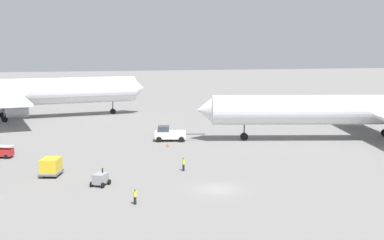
{
  "coord_description": "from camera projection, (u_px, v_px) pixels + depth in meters",
  "views": [
    {
      "loc": [
        -16.35,
        -51.17,
        15.3
      ],
      "look_at": [
        4.05,
        25.82,
        4.0
      ],
      "focal_mm": 47.13,
      "sensor_mm": 36.0,
      "label": 1
    }
  ],
  "objects": [
    {
      "name": "airliner_being_pushed",
      "position": [
        376.0,
        110.0,
        84.31
      ],
      "size": [
        58.51,
        45.85,
        16.02
      ],
      "color": "silver",
      "rests_on": "ground"
    },
    {
      "name": "traffic_cone_wingtip_starboard",
      "position": [
        167.0,
        145.0,
        79.56
      ],
      "size": [
        0.44,
        0.44,
        0.6
      ],
      "color": "orange",
      "rests_on": "ground"
    },
    {
      "name": "ground_crew_wing_walker_right",
      "position": [
        183.0,
        164.0,
        63.46
      ],
      "size": [
        0.36,
        0.36,
        1.71
      ],
      "color": "black",
      "rests_on": "ground"
    },
    {
      "name": "ground_crew_marshaller_foreground",
      "position": [
        135.0,
        197.0,
        49.77
      ],
      "size": [
        0.36,
        0.36,
        1.56
      ],
      "color": "black",
      "rests_on": "ground"
    },
    {
      "name": "airliner_at_gate_left",
      "position": [
        18.0,
        93.0,
        109.39
      ],
      "size": [
        57.07,
        41.12,
        16.5
      ],
      "color": "silver",
      "rests_on": "ground"
    },
    {
      "name": "gse_container_dolly_flat",
      "position": [
        51.0,
        166.0,
        60.99
      ],
      "size": [
        3.04,
        3.7,
        2.15
      ],
      "color": "slate",
      "rests_on": "ground"
    },
    {
      "name": "gse_gpu_cart_small",
      "position": [
        100.0,
        179.0,
        56.58
      ],
      "size": [
        2.5,
        2.63,
        1.9
      ],
      "color": "gray",
      "rests_on": "ground"
    },
    {
      "name": "gse_baggage_cart_near_cluster",
      "position": [
        3.0,
        152.0,
        71.1
      ],
      "size": [
        3.12,
        2.49,
        1.71
      ],
      "color": "red",
      "rests_on": "ground"
    },
    {
      "name": "ground_plane",
      "position": [
        217.0,
        189.0,
        55.27
      ],
      "size": [
        600.0,
        600.0,
        0.0
      ],
      "primitive_type": "plane",
      "color": "slate"
    },
    {
      "name": "pushback_tug",
      "position": [
        169.0,
        134.0,
        84.29
      ],
      "size": [
        8.45,
        4.18,
        2.8
      ],
      "color": "white",
      "rests_on": "ground"
    }
  ]
}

